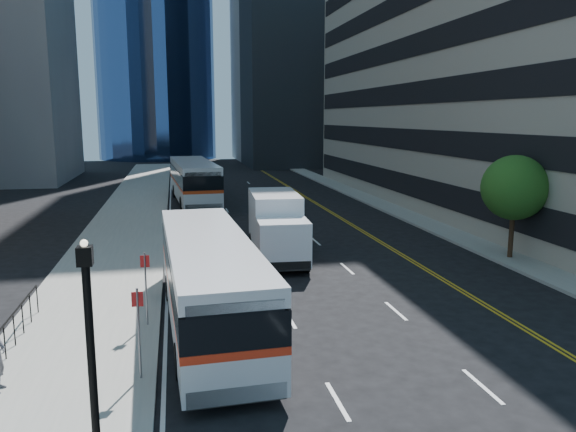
# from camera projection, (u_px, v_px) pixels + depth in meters

# --- Properties ---
(ground) EXTENTS (160.00, 160.00, 0.00)m
(ground) POSITION_uv_depth(u_px,v_px,m) (405.00, 332.00, 18.66)
(ground) COLOR black
(ground) RESTS_ON ground
(sidewalk_west) EXTENTS (5.00, 90.00, 0.15)m
(sidewalk_west) POSITION_uv_depth(u_px,v_px,m) (132.00, 215.00, 40.74)
(sidewalk_west) COLOR gray
(sidewalk_west) RESTS_ON ground
(sidewalk_east) EXTENTS (2.00, 90.00, 0.15)m
(sidewalk_east) POSITION_uv_depth(u_px,v_px,m) (386.00, 206.00, 44.54)
(sidewalk_east) COLOR gray
(sidewalk_east) RESTS_ON ground
(street_tree) EXTENTS (3.20, 3.20, 5.10)m
(street_tree) POSITION_uv_depth(u_px,v_px,m) (514.00, 188.00, 27.51)
(street_tree) COLOR #332114
(street_tree) RESTS_ON sidewalk_east
(lamp_post) EXTENTS (0.28, 0.28, 4.56)m
(lamp_post) POSITION_uv_depth(u_px,v_px,m) (91.00, 348.00, 10.65)
(lamp_post) COLOR black
(lamp_post) RESTS_ON sidewalk_west
(bus_front) EXTENTS (3.20, 12.21, 3.12)m
(bus_front) POSITION_uv_depth(u_px,v_px,m) (209.00, 279.00, 18.81)
(bus_front) COLOR silver
(bus_front) RESTS_ON ground
(bus_rear) EXTENTS (3.84, 13.58, 3.46)m
(bus_rear) POSITION_uv_depth(u_px,v_px,m) (194.00, 180.00, 46.69)
(bus_rear) COLOR silver
(bus_rear) RESTS_ON ground
(box_truck) EXTENTS (2.71, 6.90, 3.25)m
(box_truck) POSITION_uv_depth(u_px,v_px,m) (277.00, 226.00, 28.04)
(box_truck) COLOR white
(box_truck) RESTS_ON ground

